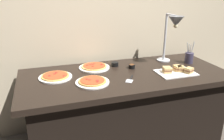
% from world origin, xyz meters
% --- Properties ---
extents(back_wall, '(4.40, 0.04, 2.40)m').
position_xyz_m(back_wall, '(0.00, 0.50, 1.20)').
color(back_wall, '#C6B593').
rests_on(back_wall, ground_plane).
extents(buffet_table, '(1.90, 0.84, 0.76)m').
position_xyz_m(buffet_table, '(0.00, 0.00, 0.39)').
color(buffet_table, black).
rests_on(buffet_table, ground_plane).
extents(heat_lamp, '(0.15, 0.32, 0.50)m').
position_xyz_m(heat_lamp, '(0.53, 0.11, 1.15)').
color(heat_lamp, '#B7BABF').
rests_on(heat_lamp, buffet_table).
extents(pizza_plate_front, '(0.29, 0.29, 0.03)m').
position_xyz_m(pizza_plate_front, '(-0.62, 0.09, 0.77)').
color(pizza_plate_front, white).
rests_on(pizza_plate_front, buffet_table).
extents(pizza_plate_center, '(0.28, 0.28, 0.03)m').
position_xyz_m(pizza_plate_center, '(-0.34, -0.12, 0.77)').
color(pizza_plate_center, white).
rests_on(pizza_plate_center, buffet_table).
extents(pizza_plate_raised_stand, '(0.30, 0.30, 0.03)m').
position_xyz_m(pizza_plate_raised_stand, '(-0.24, 0.23, 0.77)').
color(pizza_plate_raised_stand, white).
rests_on(pizza_plate_raised_stand, buffet_table).
extents(sandwich_platter, '(0.34, 0.24, 0.06)m').
position_xyz_m(sandwich_platter, '(0.46, -0.13, 0.78)').
color(sandwich_platter, white).
rests_on(sandwich_platter, buffet_table).
extents(sauce_cup_near, '(0.06, 0.06, 0.04)m').
position_xyz_m(sauce_cup_near, '(0.11, 0.12, 0.78)').
color(sauce_cup_near, black).
rests_on(sauce_cup_near, buffet_table).
extents(sauce_cup_far, '(0.07, 0.07, 0.04)m').
position_xyz_m(sauce_cup_far, '(-0.03, 0.23, 0.78)').
color(sauce_cup_far, black).
rests_on(sauce_cup_far, buffet_table).
extents(utensil_holder, '(0.08, 0.08, 0.23)m').
position_xyz_m(utensil_holder, '(0.74, 0.09, 0.82)').
color(utensil_holder, '#383347').
rests_on(utensil_holder, buffet_table).
extents(serving_spatula, '(0.12, 0.16, 0.01)m').
position_xyz_m(serving_spatula, '(-0.01, -0.15, 0.76)').
color(serving_spatula, '#B7BABF').
rests_on(serving_spatula, buffet_table).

